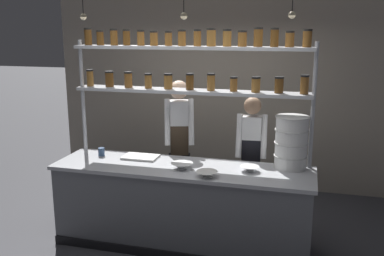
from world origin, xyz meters
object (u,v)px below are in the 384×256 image
Objects in this scene: chef_center at (251,154)px; prep_bowl_center_back at (182,166)px; chef_left at (179,140)px; prep_bowl_center_front at (207,174)px; cutting_board at (141,157)px; prep_bowl_near_left at (250,169)px; container_stack at (291,142)px; spice_shelf_unit at (191,71)px; serving_cup_front at (101,152)px.

chef_center reaches higher than prep_bowl_center_back.
chef_center is 0.98m from prep_bowl_center_back.
prep_bowl_center_front is (0.57, -0.94, -0.08)m from chef_left.
prep_bowl_near_left is at bearing -6.48° from cutting_board.
container_stack is 2.35× the size of prep_bowl_center_back.
chef_left is 4.43× the size of cutting_board.
prep_bowl_near_left is (0.96, -0.65, -0.09)m from chef_left.
prep_bowl_near_left is (1.28, -0.15, 0.02)m from cutting_board.
spice_shelf_unit is 1.69× the size of chef_center.
prep_bowl_near_left is 0.93× the size of prep_bowl_center_front.
chef_center is 1.77m from serving_cup_front.
chef_left is at bearing 121.41° from prep_bowl_center_front.
cutting_board is 0.63m from prep_bowl_center_back.
prep_bowl_near_left is at bearing -3.53° from serving_cup_front.
prep_bowl_center_front is 2.30× the size of serving_cup_front.
serving_cup_front is at bearing -175.54° from cutting_board.
serving_cup_front is (-1.76, 0.11, 0.02)m from prep_bowl_near_left.
serving_cup_front is (-1.04, -0.19, -0.95)m from spice_shelf_unit.
cutting_board is at bearing 173.52° from prep_bowl_near_left.
container_stack is (0.47, -0.40, 0.28)m from chef_center.
prep_bowl_center_back is (0.26, -0.76, -0.08)m from chef_left.
spice_shelf_unit is 28.24× the size of serving_cup_front.
cutting_board is 4.16× the size of serving_cup_front.
prep_bowl_center_back is (-0.64, -0.75, 0.03)m from chef_center.
chef_left is 0.60m from cutting_board.
container_stack is 2.74× the size of prep_bowl_near_left.
spice_shelf_unit reaches higher than prep_bowl_center_back.
container_stack is at bearing -45.37° from chef_center.
prep_bowl_center_front is 0.92× the size of prep_bowl_center_back.
spice_shelf_unit is 1.53× the size of chef_left.
prep_bowl_near_left is (0.07, -0.64, 0.03)m from chef_center.
spice_shelf_unit is 11.28× the size of prep_bowl_center_back.
serving_cup_front is at bearing -167.61° from chef_center.
chef_left reaches higher than prep_bowl_center_front.
chef_left is 0.81m from prep_bowl_center_back.
prep_bowl_near_left is (-0.41, -0.23, -0.26)m from container_stack.
prep_bowl_center_back is 2.50× the size of serving_cup_front.
chef_center is at bearing 27.33° from spice_shelf_unit.
chef_center is (0.65, 0.34, -1.00)m from spice_shelf_unit.
chef_center reaches higher than cutting_board.
spice_shelf_unit is at bearing 10.36° from serving_cup_front.
prep_bowl_center_front is at bearing -146.51° from container_stack.
spice_shelf_unit reaches higher than chef_center.
container_stack is at bearing -34.78° from chef_left.
prep_bowl_center_back is (-0.31, 0.18, 0.00)m from prep_bowl_center_front.
spice_shelf_unit is 1.24m from chef_center.
chef_center is at bearing 49.50° from prep_bowl_center_back.
prep_bowl_near_left is 2.14× the size of serving_cup_front.
prep_bowl_center_front is at bearing -114.12° from chef_center.
chef_left reaches higher than prep_bowl_center_back.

